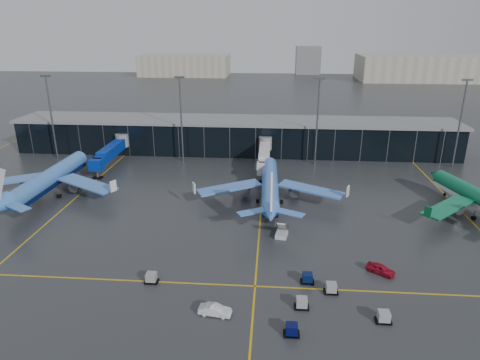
# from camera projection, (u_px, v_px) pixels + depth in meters

# --- Properties ---
(ground) EXTENTS (600.00, 600.00, 0.00)m
(ground) POSITION_uv_depth(u_px,v_px,m) (207.00, 240.00, 83.40)
(ground) COLOR #282B2D
(ground) RESTS_ON ground
(terminal_pier) EXTENTS (142.00, 17.00, 10.70)m
(terminal_pier) POSITION_uv_depth(u_px,v_px,m) (235.00, 135.00, 139.58)
(terminal_pier) COLOR black
(terminal_pier) RESTS_ON ground
(jet_bridges) EXTENTS (94.00, 27.50, 7.20)m
(jet_bridges) POSITION_uv_depth(u_px,v_px,m) (110.00, 152.00, 124.63)
(jet_bridges) COLOR #595B60
(jet_bridges) RESTS_ON ground
(flood_masts) EXTENTS (203.00, 0.50, 25.50)m
(flood_masts) POSITION_uv_depth(u_px,v_px,m) (248.00, 118.00, 125.09)
(flood_masts) COLOR #595B60
(flood_masts) RESTS_ON ground
(distant_hangars) EXTENTS (260.00, 71.00, 22.00)m
(distant_hangars) POSITION_uv_depth(u_px,v_px,m) (323.00, 66.00, 329.56)
(distant_hangars) COLOR #B2AD99
(distant_hangars) RESTS_ON ground
(taxi_lines) EXTENTS (220.00, 120.00, 0.02)m
(taxi_lines) POSITION_uv_depth(u_px,v_px,m) (260.00, 218.00, 92.60)
(taxi_lines) COLOR gold
(taxi_lines) RESTS_ON ground
(airliner_arkefly) EXTENTS (39.84, 45.04, 13.51)m
(airliner_arkefly) POSITION_uv_depth(u_px,v_px,m) (48.00, 168.00, 103.39)
(airliner_arkefly) COLOR #3E77CC
(airliner_arkefly) RESTS_ON ground
(airliner_klm_near) EXTENTS (36.84, 41.75, 12.62)m
(airliner_klm_near) POSITION_uv_depth(u_px,v_px,m) (270.00, 175.00, 100.15)
(airliner_klm_near) COLOR #4177D7
(airliner_klm_near) RESTS_ON ground
(baggage_carts) EXTENTS (37.53, 14.24, 1.70)m
(baggage_carts) POSITION_uv_depth(u_px,v_px,m) (292.00, 298.00, 64.39)
(baggage_carts) COLOR black
(baggage_carts) RESTS_ON ground
(mobile_airstair) EXTENTS (2.70, 3.52, 3.45)m
(mobile_airstair) POSITION_uv_depth(u_px,v_px,m) (282.00, 233.00, 84.49)
(mobile_airstair) COLOR silver
(mobile_airstair) RESTS_ON ground
(service_van_red) EXTENTS (5.00, 4.38, 1.63)m
(service_van_red) POSITION_uv_depth(u_px,v_px,m) (381.00, 269.00, 71.98)
(service_van_red) COLOR #A20C23
(service_van_red) RESTS_ON ground
(service_van_white) EXTENTS (4.95, 2.25, 1.57)m
(service_van_white) POSITION_uv_depth(u_px,v_px,m) (215.00, 310.00, 61.66)
(service_van_white) COLOR silver
(service_van_white) RESTS_ON ground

